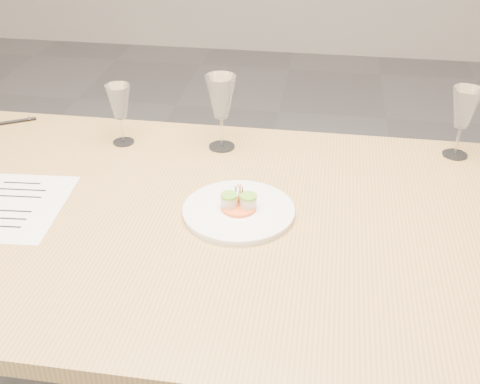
% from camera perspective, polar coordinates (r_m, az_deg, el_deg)
% --- Properties ---
extents(dining_table, '(2.40, 1.00, 0.75)m').
position_cam_1_polar(dining_table, '(1.48, -4.63, -4.32)').
color(dining_table, tan).
rests_on(dining_table, ground).
extents(dinner_plate, '(0.27, 0.27, 0.07)m').
position_cam_1_polar(dinner_plate, '(1.43, -0.11, -1.73)').
color(dinner_plate, white).
rests_on(dinner_plate, dining_table).
extents(recipe_sheet, '(0.26, 0.32, 0.00)m').
position_cam_1_polar(recipe_sheet, '(1.57, -20.71, -1.27)').
color(recipe_sheet, white).
rests_on(recipe_sheet, dining_table).
extents(ballpoint_pen, '(0.13, 0.08, 0.01)m').
position_cam_1_polar(ballpoint_pen, '(2.02, -20.84, 6.23)').
color(ballpoint_pen, black).
rests_on(ballpoint_pen, dining_table).
extents(wine_glass_1, '(0.07, 0.07, 0.18)m').
position_cam_1_polar(wine_glass_1, '(1.75, -11.37, 8.24)').
color(wine_glass_1, white).
rests_on(wine_glass_1, dining_table).
extents(wine_glass_2, '(0.09, 0.09, 0.22)m').
position_cam_1_polar(wine_glass_2, '(1.68, -1.82, 8.86)').
color(wine_glass_2, white).
rests_on(wine_glass_2, dining_table).
extents(wine_glass_3, '(0.08, 0.08, 0.20)m').
position_cam_1_polar(wine_glass_3, '(1.75, 20.49, 7.35)').
color(wine_glass_3, white).
rests_on(wine_glass_3, dining_table).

